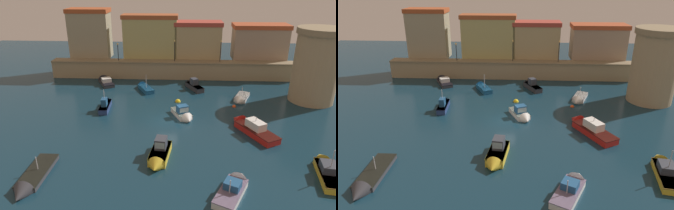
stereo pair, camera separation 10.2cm
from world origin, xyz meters
TOP-DOWN VIEW (x-y plane):
  - ground_plane at (0.00, 0.00)m, footprint 98.06×98.06m
  - quay_wall at (0.00, 17.42)m, footprint 41.78×2.44m
  - old_town_backdrop at (0.33, 20.44)m, footprint 38.30×4.57m
  - fortress_tower at (20.05, 7.90)m, footprint 6.52×6.52m
  - quay_lamp_0 at (-9.39, 17.42)m, footprint 0.32×0.32m
  - quay_lamp_1 at (0.29, 17.42)m, footprint 0.32×0.32m
  - quay_lamp_2 at (8.03, 17.42)m, footprint 0.32×0.32m
  - moored_boat_0 at (9.66, -2.05)m, footprint 4.97×7.04m
  - moored_boat_1 at (3.38, 12.23)m, footprint 3.42×5.17m
  - moored_boat_2 at (-0.32, -8.61)m, footprint 2.23×5.02m
  - moored_boat_3 at (10.13, 7.31)m, footprint 3.08×4.65m
  - moored_boat_4 at (-11.03, -12.80)m, footprint 1.92×6.58m
  - moored_boat_5 at (-8.49, 3.73)m, footprint 1.40×5.05m
  - moored_boat_6 at (-11.20, 14.13)m, footprint 3.98×5.53m
  - moored_boat_7 at (2.00, 1.17)m, footprint 3.20×4.58m
  - moored_boat_8 at (6.21, -12.84)m, footprint 3.80×5.38m
  - moored_boat_11 at (14.86, -9.82)m, footprint 2.47×6.08m
  - moored_boat_12 at (-4.26, 11.38)m, footprint 3.37×4.85m
  - mooring_buoy_0 at (1.16, 6.42)m, footprint 0.77×0.77m
  - mooring_buoy_1 at (8.87, 5.02)m, footprint 0.50×0.50m

SIDE VIEW (x-z plane):
  - ground_plane at x=0.00m, z-range 0.00..0.00m
  - mooring_buoy_0 at x=1.16m, z-range -0.38..0.38m
  - mooring_buoy_1 at x=8.87m, z-range -0.25..0.25m
  - moored_boat_4 at x=-11.03m, z-range -0.94..1.43m
  - moored_boat_3 at x=10.13m, z-range -0.90..1.50m
  - moored_boat_12 at x=-4.26m, z-range -1.20..1.85m
  - moored_boat_6 at x=-11.20m, z-range -0.49..1.22m
  - moored_boat_8 at x=6.21m, z-range -0.75..1.61m
  - moored_boat_7 at x=2.00m, z-range -0.56..1.44m
  - moored_boat_11 at x=14.86m, z-range -1.24..2.14m
  - moored_boat_5 at x=-8.49m, z-range -1.01..2.04m
  - moored_boat_0 at x=9.66m, z-range -0.78..1.82m
  - moored_boat_1 at x=3.38m, z-range -0.44..1.51m
  - moored_boat_2 at x=-0.32m, z-range -0.55..1.74m
  - quay_wall at x=0.00m, z-range 0.02..3.05m
  - quay_lamp_0 at x=-9.39m, z-range 3.57..6.57m
  - fortress_tower at x=20.05m, z-range 0.06..10.32m
  - quay_lamp_1 at x=0.29m, z-range 3.62..7.19m
  - quay_lamp_2 at x=8.03m, z-range 3.62..7.22m
  - old_town_backdrop at x=0.33m, z-range 2.14..10.70m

